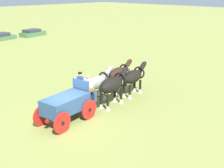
{
  "coord_description": "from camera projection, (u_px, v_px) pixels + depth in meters",
  "views": [
    {
      "loc": [
        -9.26,
        -12.91,
        7.57
      ],
      "look_at": [
        4.43,
        0.57,
        1.2
      ],
      "focal_mm": 46.56,
      "sensor_mm": 36.0,
      "label": 1
    }
  ],
  "objects": [
    {
      "name": "ground_plane",
      "position": [
        67.0,
        122.0,
        17.24
      ],
      "size": [
        220.0,
        220.0,
        0.0
      ],
      "primitive_type": "plane",
      "color": "olive"
    },
    {
      "name": "show_wagon",
      "position": [
        68.0,
        103.0,
        17.03
      ],
      "size": [
        5.82,
        2.21,
        2.63
      ],
      "color": "#2D4C7A",
      "rests_on": "ground"
    },
    {
      "name": "draft_horse_rear_near",
      "position": [
        98.0,
        83.0,
        20.06
      ],
      "size": [
        2.96,
        1.16,
        2.21
      ],
      "color": "#9E998E",
      "rests_on": "ground"
    },
    {
      "name": "draft_horse_rear_off",
      "position": [
        113.0,
        85.0,
        19.28
      ],
      "size": [
        3.21,
        1.3,
        2.32
      ],
      "color": "black",
      "rests_on": "ground"
    },
    {
      "name": "draft_horse_lead_near",
      "position": [
        119.0,
        74.0,
        22.04
      ],
      "size": [
        3.0,
        1.22,
        2.22
      ],
      "color": "#331E14",
      "rests_on": "ground"
    },
    {
      "name": "draft_horse_lead_off",
      "position": [
        133.0,
        77.0,
        21.31
      ],
      "size": [
        3.1,
        1.22,
        2.22
      ],
      "color": "black",
      "rests_on": "ground"
    },
    {
      "name": "parked_vehicle_f",
      "position": [
        1.0,
        37.0,
        44.11
      ],
      "size": [
        4.59,
        2.75,
        1.11
      ],
      "color": "#477047",
      "rests_on": "ground"
    },
    {
      "name": "parked_vehicle_g",
      "position": [
        33.0,
        33.0,
        47.83
      ],
      "size": [
        4.53,
        2.73,
        1.14
      ],
      "color": "#477047",
      "rests_on": "ground"
    }
  ]
}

